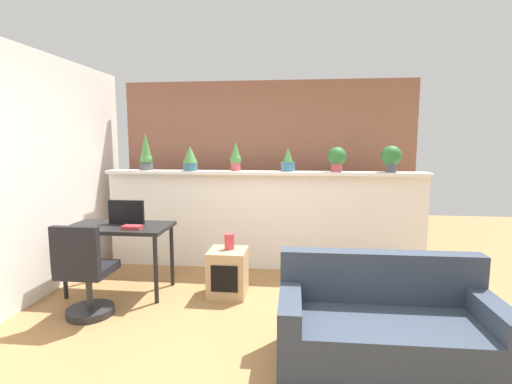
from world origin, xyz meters
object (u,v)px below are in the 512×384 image
object	(u,v)px
desk	(119,233)
tv_monitor	(126,212)
potted_plant_2	(236,157)
couch	(385,330)
potted_plant_3	(288,161)
office_chair	(85,278)
potted_plant_4	(337,158)
side_cube_shelf	(228,273)
vase_on_shelf	(229,241)
potted_plant_0	(146,154)
potted_plant_1	(190,158)
book_on_desk	(132,227)
potted_plant_5	(391,157)

from	to	relation	value
desk	tv_monitor	world-z (taller)	tv_monitor
potted_plant_2	couch	size ratio (longest dim) A/B	0.24
potted_plant_3	office_chair	distance (m)	2.66
desk	potted_plant_2	bearing A→B (deg)	41.43
desk	potted_plant_4	bearing A→B (deg)	21.90
side_cube_shelf	vase_on_shelf	world-z (taller)	vase_on_shelf
office_chair	vase_on_shelf	xyz separation A→B (m)	(1.24, 0.73, 0.20)
potted_plant_4	vase_on_shelf	world-z (taller)	potted_plant_4
potted_plant_0	couch	size ratio (longest dim) A/B	0.31
tv_monitor	couch	bearing A→B (deg)	-25.77
potted_plant_2	potted_plant_4	bearing A→B (deg)	-1.19
potted_plant_1	vase_on_shelf	distance (m)	1.38
desk	vase_on_shelf	size ratio (longest dim) A/B	6.48
office_chair	couch	distance (m)	2.67
vase_on_shelf	couch	xyz separation A→B (m)	(1.39, -1.23, -0.30)
potted_plant_2	side_cube_shelf	size ratio (longest dim) A/B	0.75
office_chair	couch	size ratio (longest dim) A/B	0.58
potted_plant_0	office_chair	bearing A→B (deg)	-88.56
vase_on_shelf	book_on_desk	world-z (taller)	book_on_desk
potted_plant_2	potted_plant_5	distance (m)	1.94
tv_monitor	potted_plant_2	bearing A→B (deg)	40.47
potted_plant_0	office_chair	xyz separation A→B (m)	(0.04, -1.65, -1.10)
potted_plant_1	side_cube_shelf	world-z (taller)	potted_plant_1
potted_plant_0	tv_monitor	distance (m)	1.11
side_cube_shelf	potted_plant_4	bearing A→B (deg)	37.33
desk	tv_monitor	bearing A→B (deg)	55.49
desk	office_chair	world-z (taller)	office_chair
potted_plant_3	book_on_desk	distance (m)	2.05
desk	couch	bearing A→B (deg)	-23.83
potted_plant_2	side_cube_shelf	bearing A→B (deg)	-86.12
potted_plant_3	office_chair	size ratio (longest dim) A/B	0.33
potted_plant_2	desk	xyz separation A→B (m)	(-1.13, -0.99, -0.79)
side_cube_shelf	vase_on_shelf	xyz separation A→B (m)	(0.01, 0.04, 0.33)
potted_plant_3	desk	size ratio (longest dim) A/B	0.28
potted_plant_1	tv_monitor	world-z (taller)	potted_plant_1
potted_plant_3	office_chair	xyz separation A→B (m)	(-1.83, -1.65, -1.02)
side_cube_shelf	potted_plant_1	bearing A→B (deg)	125.78
side_cube_shelf	tv_monitor	bearing A→B (deg)	178.00
potted_plant_3	office_chair	world-z (taller)	potted_plant_3
potted_plant_0	potted_plant_5	bearing A→B (deg)	-0.24
potted_plant_2	tv_monitor	bearing A→B (deg)	-139.53
potted_plant_0	potted_plant_2	world-z (taller)	potted_plant_0
potted_plant_0	book_on_desk	bearing A→B (deg)	-75.60
book_on_desk	potted_plant_3	bearing A→B (deg)	36.02
potted_plant_4	tv_monitor	bearing A→B (deg)	-159.33
potted_plant_2	potted_plant_4	xyz separation A→B (m)	(1.28, -0.03, -0.00)
vase_on_shelf	potted_plant_5	bearing A→B (deg)	25.84
potted_plant_4	vase_on_shelf	distance (m)	1.73
potted_plant_3	potted_plant_5	bearing A→B (deg)	-0.64
couch	potted_plant_2	bearing A→B (deg)	124.39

